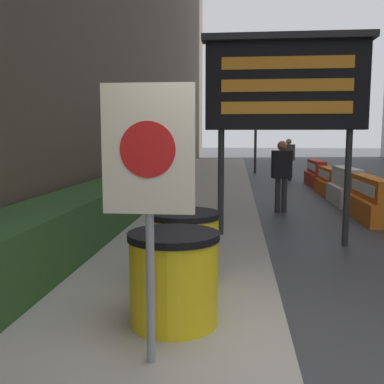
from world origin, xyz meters
TOP-DOWN VIEW (x-y plane):
  - sidewalk_left at (-1.70, 0.00)m, footprint 3.40×56.00m
  - hedge_strip at (-2.80, 3.86)m, footprint 0.90×7.35m
  - bare_tree at (-2.52, 8.00)m, footprint 1.40×1.32m
  - barrel_drum_foreground at (-0.97, 0.64)m, footprint 0.78×0.78m
  - barrel_drum_middle at (-1.01, 1.65)m, footprint 0.78×0.78m
  - warning_sign at (-1.04, -0.06)m, footprint 0.63×0.08m
  - message_board at (0.29, 4.16)m, footprint 2.60×0.36m
  - jersey_barrier_orange_near at (2.30, 6.45)m, footprint 0.55×1.99m
  - jersey_barrier_white at (2.30, 8.55)m, footprint 0.65×1.75m
  - jersey_barrier_orange_far at (2.30, 10.62)m, footprint 0.56×1.98m
  - jersey_barrier_red_striped at (2.30, 12.89)m, footprint 0.56×1.96m
  - traffic_cone_near at (3.48, 10.41)m, footprint 0.37×0.37m
  - traffic_light_near_curb at (0.38, 17.86)m, footprint 0.28×0.45m
  - pedestrian_worker at (1.52, 14.60)m, footprint 0.49×0.44m
  - pedestrian_passerby at (0.55, 7.23)m, footprint 0.46×0.32m

SIDE VIEW (x-z plane):
  - sidewalk_left at x=-1.70m, z-range 0.00..0.14m
  - traffic_cone_near at x=3.48m, z-range -0.01..0.65m
  - jersey_barrier_orange_far at x=2.30m, z-range -0.05..0.74m
  - jersey_barrier_red_striped at x=2.30m, z-range -0.05..0.83m
  - jersey_barrier_orange_near at x=2.30m, z-range -0.05..0.84m
  - jersey_barrier_white at x=2.30m, z-range -0.06..0.88m
  - hedge_strip at x=-2.80m, z-range 0.14..0.88m
  - barrel_drum_foreground at x=-0.97m, z-range 0.14..0.94m
  - barrel_drum_middle at x=-1.01m, z-range 0.14..0.94m
  - pedestrian_worker at x=1.52m, z-range 0.15..1.75m
  - pedestrian_passerby at x=0.55m, z-range 0.15..1.76m
  - bare_tree at x=-2.52m, z-range 0.11..2.76m
  - warning_sign at x=-1.04m, z-range 0.53..2.48m
  - message_board at x=0.29m, z-range 0.87..4.14m
  - traffic_light_near_curb at x=0.38m, z-range 1.00..5.56m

